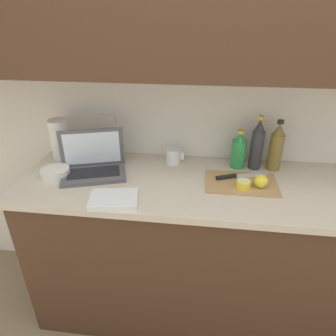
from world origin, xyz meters
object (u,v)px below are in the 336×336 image
at_px(cutting_board, 241,183).
at_px(bottle_green_soda, 276,147).
at_px(lemon_half_cut, 243,184).
at_px(paper_towel_roll, 61,139).
at_px(bottle_oil_tall, 257,145).
at_px(laptop, 93,163).
at_px(lemon_whole_beside, 261,181).
at_px(bottle_water_clear, 239,151).
at_px(bowl_white, 55,173).
at_px(measuring_cup, 173,156).
at_px(knife, 233,176).

height_order(cutting_board, bottle_green_soda, bottle_green_soda).
distance_m(lemon_half_cut, paper_towel_roll, 1.07).
height_order(bottle_oil_tall, paper_towel_roll, bottle_oil_tall).
bearing_deg(laptop, paper_towel_roll, 128.78).
xyz_separation_m(lemon_whole_beside, bottle_water_clear, (-0.10, 0.23, 0.06)).
bearing_deg(paper_towel_roll, bottle_oil_tall, 0.33).
bearing_deg(laptop, bottle_oil_tall, -6.77).
distance_m(laptop, paper_towel_roll, 0.30).
bearing_deg(laptop, lemon_half_cut, -22.70).
relative_size(bottle_oil_tall, bottle_water_clear, 1.37).
distance_m(bottle_oil_tall, bowl_white, 1.09).
relative_size(bottle_green_soda, bottle_water_clear, 1.29).
relative_size(bottle_water_clear, bowl_white, 1.47).
relative_size(cutting_board, paper_towel_roll, 1.54).
distance_m(measuring_cup, paper_towel_roll, 0.67).
relative_size(cutting_board, bottle_water_clear, 1.65).
relative_size(cutting_board, measuring_cup, 3.45).
distance_m(lemon_half_cut, bottle_oil_tall, 0.28).
bearing_deg(bottle_green_soda, knife, -147.30).
bearing_deg(knife, lemon_whole_beside, -54.44).
bearing_deg(lemon_half_cut, cutting_board, 95.97).
relative_size(lemon_whole_beside, paper_towel_roll, 0.29).
distance_m(bottle_oil_tall, paper_towel_roll, 1.12).
bearing_deg(lemon_half_cut, measuring_cup, 147.28).
height_order(laptop, knife, laptop).
relative_size(bottle_oil_tall, bowl_white, 2.02).
distance_m(laptop, bowl_white, 0.20).
height_order(laptop, bottle_oil_tall, bottle_oil_tall).
bearing_deg(bottle_water_clear, cutting_board, -87.89).
xyz_separation_m(laptop, cutting_board, (0.78, -0.02, -0.05)).
bearing_deg(paper_towel_roll, lemon_half_cut, -12.56).
bearing_deg(bowl_white, paper_towel_roll, 104.71).
bearing_deg(lemon_whole_beside, cutting_board, 157.85).
bearing_deg(measuring_cup, cutting_board, -27.64).
bearing_deg(cutting_board, paper_towel_roll, 169.90).
relative_size(knife, bowl_white, 1.85).
relative_size(knife, bottle_water_clear, 1.26).
xyz_separation_m(lemon_whole_beside, measuring_cup, (-0.46, 0.23, 0.00)).
height_order(lemon_whole_beside, bottle_green_soda, bottle_green_soda).
height_order(laptop, cutting_board, laptop).
height_order(lemon_whole_beside, bottle_oil_tall, bottle_oil_tall).
bearing_deg(lemon_half_cut, paper_towel_roll, 167.44).
distance_m(lemon_whole_beside, bowl_white, 1.06).
bearing_deg(lemon_whole_beside, bowl_white, -179.43).
bearing_deg(measuring_cup, laptop, -157.38).
distance_m(lemon_whole_beside, bottle_green_soda, 0.26).
height_order(cutting_board, bowl_white, bowl_white).
distance_m(knife, bottle_water_clear, 0.17).
height_order(knife, bowl_white, bowl_white).
distance_m(bottle_water_clear, bowl_white, 1.00).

